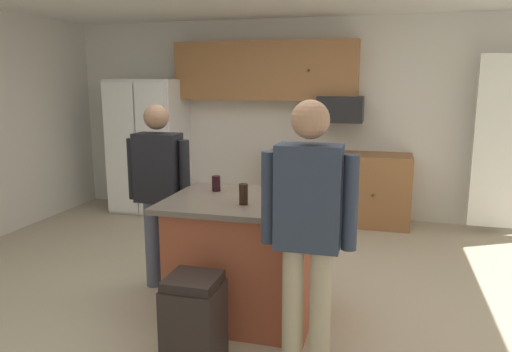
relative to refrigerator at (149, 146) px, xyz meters
The scene contains 13 objects.
floor 3.24m from the refrigerator, 49.98° to the right, with size 7.04×7.04×0.00m, color #B7A88E.
back_wall 2.08m from the refrigerator, 11.81° to the left, with size 6.40×0.10×2.60m, color silver.
cabinet_run_upper 1.91m from the refrigerator, ahead, with size 2.40×0.38×0.75m.
cabinet_run_lower 2.64m from the refrigerator, ahead, with size 1.80×0.63×0.90m.
refrigerator is the anchor object (origin of this frame).
microwave_over_range 2.66m from the refrigerator, ahead, with size 0.56×0.40×0.32m, color black.
kitchen_island 3.47m from the refrigerator, 50.85° to the right, with size 1.17×0.96×0.93m.
person_guest_right 2.70m from the refrigerator, 60.94° to the right, with size 0.57×0.22×1.61m.
person_guest_left 4.32m from the refrigerator, 50.41° to the right, with size 0.57×0.22×1.70m.
glass_stout_tall 3.60m from the refrigerator, 52.11° to the right, with size 0.06×0.06×0.15m.
glass_short_whisky 3.11m from the refrigerator, 52.95° to the right, with size 0.07×0.07×0.12m.
glass_pilsner 3.70m from the refrigerator, 45.97° to the right, with size 0.07×0.07×0.15m.
trash_bin 4.04m from the refrigerator, 59.09° to the right, with size 0.34×0.34×0.61m.
Camera 1 is at (1.17, -3.68, 1.81)m, focal length 34.12 mm.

